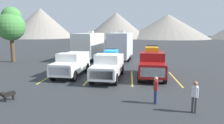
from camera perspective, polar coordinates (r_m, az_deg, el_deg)
ground_plane at (r=18.34m, az=-0.13°, el=-3.93°), size 240.00×240.00×0.00m
pickup_truck_a at (r=18.79m, az=-11.06°, el=-0.35°), size 2.42×5.38×2.07m
pickup_truck_b at (r=17.44m, az=-0.92°, el=-0.77°), size 2.46×5.91×2.45m
pickup_truck_c at (r=18.13m, az=10.88°, el=-0.27°), size 2.55×5.50×2.70m
lot_stripe_a at (r=19.08m, az=-16.68°, el=-3.80°), size 0.12×5.50×0.01m
lot_stripe_b at (r=18.08m, az=-5.98°, el=-4.16°), size 0.12×5.50×0.01m
lot_stripe_c at (r=17.76m, az=5.53°, el=-4.40°), size 0.12×5.50×0.01m
lot_stripe_d at (r=18.17m, az=17.00°, el=-4.45°), size 0.12×5.50×0.01m
camper_trailer_a at (r=28.27m, az=-6.34°, el=4.75°), size 3.32×8.15×3.88m
camper_trailer_b at (r=27.28m, az=2.44°, el=4.71°), size 3.23×7.83×3.94m
person_a at (r=11.06m, az=21.85°, el=-8.38°), size 0.30×0.30×1.60m
person_b at (r=11.74m, az=11.98°, el=-7.09°), size 0.24×0.33×1.55m
dog at (r=13.46m, az=-26.95°, el=-7.95°), size 0.59×0.83×0.62m
tree_a at (r=28.99m, az=-26.07°, el=9.31°), size 3.47×3.47×6.88m
mountain_ridge at (r=97.02m, az=10.14°, el=10.07°), size 131.43×42.84×14.21m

